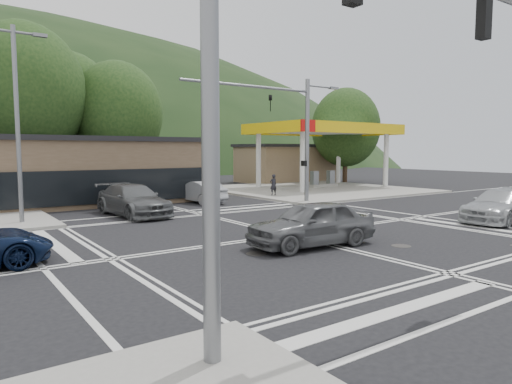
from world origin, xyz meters
TOP-DOWN VIEW (x-y plane):
  - ground at (0.00, 0.00)m, footprint 120.00×120.00m
  - sidewalk_ne at (15.00, 15.00)m, footprint 16.00×16.00m
  - gas_station_canopy at (16.99, 15.99)m, footprint 12.32×8.34m
  - convenience_store at (20.00, 25.00)m, footprint 10.00×6.00m
  - commercial_row at (-8.00, 17.00)m, footprint 24.00×8.00m
  - hill_north at (0.00, 90.00)m, footprint 252.00×126.00m
  - tree_n_b at (-6.00, 24.00)m, footprint 9.00×9.00m
  - tree_n_c at (1.00, 24.00)m, footprint 7.60×7.60m
  - tree_n_e at (-2.00, 28.00)m, footprint 8.40×8.40m
  - tree_ne at (24.00, 20.00)m, footprint 7.20×7.20m
  - streetlight_nw at (-8.44, 9.00)m, footprint 2.50×0.25m
  - signal_mast_ne at (6.95, 8.20)m, footprint 11.65×0.30m
  - signal_mast_sw at (-6.39, -8.20)m, footprint 9.14×0.28m
  - car_grey_center at (-0.66, -2.13)m, footprint 4.99×2.32m
  - car_silver_east at (10.71, -3.13)m, footprint 5.59×2.73m
  - car_queue_a at (2.55, 12.37)m, footprint 1.85×4.45m
  - car_queue_b at (3.20, 16.65)m, footprint 2.17×4.87m
  - car_northbound at (-3.17, 9.09)m, footprint 2.82×5.86m
  - pedestrian at (8.62, 12.35)m, footprint 0.58×0.39m

SIDE VIEW (x-z plane):
  - ground at x=0.00m, z-range 0.00..0.00m
  - hill_north at x=0.00m, z-range -70.00..70.00m
  - sidewalk_ne at x=15.00m, z-range 0.00..0.15m
  - car_queue_a at x=2.55m, z-range 0.00..1.43m
  - car_silver_east at x=10.71m, z-range 0.00..1.56m
  - car_queue_b at x=3.20m, z-range 0.00..1.63m
  - car_northbound at x=-3.17m, z-range 0.00..1.65m
  - car_grey_center at x=-0.66m, z-range 0.00..1.66m
  - pedestrian at x=8.62m, z-range 0.15..1.69m
  - convenience_store at x=20.00m, z-range 0.00..3.80m
  - commercial_row at x=-8.00m, z-range 0.00..4.00m
  - gas_station_canopy at x=16.99m, z-range 2.17..7.92m
  - streetlight_nw at x=-8.44m, z-range 0.55..9.55m
  - signal_mast_ne at x=6.95m, z-range 1.07..9.07m
  - signal_mast_sw at x=-6.39m, z-range 1.12..9.12m
  - tree_ne at x=24.00m, z-range 0.85..10.84m
  - tree_n_c at x=1.00m, z-range 1.06..11.93m
  - tree_n_e at x=-2.00m, z-range 1.15..13.13m
  - tree_n_b at x=-6.00m, z-range 1.30..14.28m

